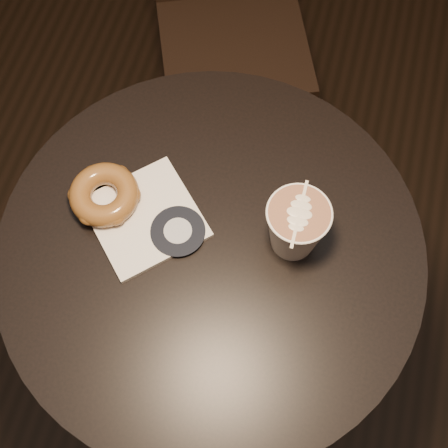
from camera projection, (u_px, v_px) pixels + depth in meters
The scene contains 4 objects.
cafe_table at pixel (212, 285), 1.19m from camera, with size 0.70×0.70×0.75m.
pastry_bag at pixel (145, 217), 1.03m from camera, with size 0.17×0.17×0.01m, color white.
doughnut at pixel (104, 195), 1.02m from camera, with size 0.12×0.12×0.04m, color brown.
latte_cup at pixel (296, 228), 0.96m from camera, with size 0.10×0.10×0.11m, color white, non-canonical shape.
Camera 1 is at (0.12, -0.36, 1.69)m, focal length 50.00 mm.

